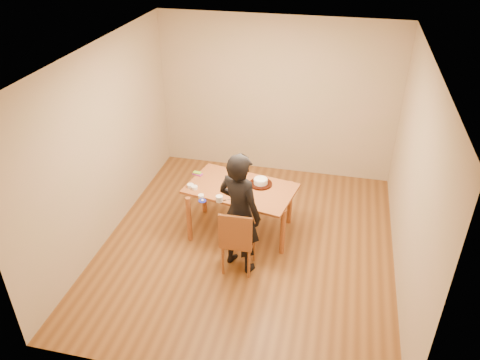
% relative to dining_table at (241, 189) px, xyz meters
% --- Properties ---
extents(room_shell, '(4.00, 4.50, 2.70)m').
position_rel_dining_table_xyz_m(room_shell, '(0.17, 0.04, 0.62)').
color(room_shell, brown).
rests_on(room_shell, ground).
extents(dining_table, '(1.61, 1.14, 0.04)m').
position_rel_dining_table_xyz_m(dining_table, '(0.00, 0.00, 0.00)').
color(dining_table, brown).
rests_on(dining_table, floor).
extents(dining_chair, '(0.41, 0.41, 0.04)m').
position_rel_dining_table_xyz_m(dining_chair, '(0.15, -0.78, -0.28)').
color(dining_chair, brown).
rests_on(dining_chair, floor).
extents(cake_plate, '(0.32, 0.32, 0.02)m').
position_rel_dining_table_xyz_m(cake_plate, '(0.26, 0.14, 0.03)').
color(cake_plate, red).
rests_on(cake_plate, dining_table).
extents(cake, '(0.19, 0.19, 0.06)m').
position_rel_dining_table_xyz_m(cake, '(0.26, 0.14, 0.07)').
color(cake, white).
rests_on(cake, cake_plate).
extents(frosting_dome, '(0.19, 0.19, 0.03)m').
position_rel_dining_table_xyz_m(frosting_dome, '(0.26, 0.14, 0.12)').
color(frosting_dome, white).
rests_on(frosting_dome, cake).
extents(frosting_tub, '(0.09, 0.09, 0.08)m').
position_rel_dining_table_xyz_m(frosting_tub, '(-0.20, -0.40, 0.06)').
color(frosting_tub, white).
rests_on(frosting_tub, dining_table).
extents(frosting_lid, '(0.11, 0.11, 0.01)m').
position_rel_dining_table_xyz_m(frosting_lid, '(-0.42, -0.45, 0.02)').
color(frosting_lid, '#161D94').
rests_on(frosting_lid, dining_table).
extents(frosting_dollop, '(0.04, 0.04, 0.02)m').
position_rel_dining_table_xyz_m(frosting_dollop, '(-0.42, -0.45, 0.04)').
color(frosting_dollop, white).
rests_on(frosting_dollop, frosting_lid).
extents(ramekin_green, '(0.08, 0.08, 0.04)m').
position_rel_dining_table_xyz_m(ramekin_green, '(-0.47, -0.36, 0.04)').
color(ramekin_green, white).
rests_on(ramekin_green, dining_table).
extents(ramekin_yellow, '(0.09, 0.09, 0.04)m').
position_rel_dining_table_xyz_m(ramekin_yellow, '(-0.62, -0.18, 0.04)').
color(ramekin_yellow, white).
rests_on(ramekin_yellow, dining_table).
extents(ramekin_multi, '(0.09, 0.09, 0.04)m').
position_rel_dining_table_xyz_m(ramekin_multi, '(-0.69, -0.14, 0.04)').
color(ramekin_multi, white).
rests_on(ramekin_multi, dining_table).
extents(candy_box_pink, '(0.16, 0.11, 0.02)m').
position_rel_dining_table_xyz_m(candy_box_pink, '(-0.70, 0.21, 0.03)').
color(candy_box_pink, '#C92F89').
rests_on(candy_box_pink, dining_table).
extents(candy_box_green, '(0.12, 0.08, 0.02)m').
position_rel_dining_table_xyz_m(candy_box_green, '(-0.70, 0.21, 0.05)').
color(candy_box_green, green).
rests_on(candy_box_green, candy_box_pink).
extents(spatula, '(0.13, 0.09, 0.01)m').
position_rel_dining_table_xyz_m(spatula, '(-0.19, -0.40, 0.02)').
color(spatula, black).
rests_on(spatula, dining_table).
extents(person, '(0.72, 0.61, 1.67)m').
position_rel_dining_table_xyz_m(person, '(0.15, -0.73, 0.11)').
color(person, black).
rests_on(person, floor).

